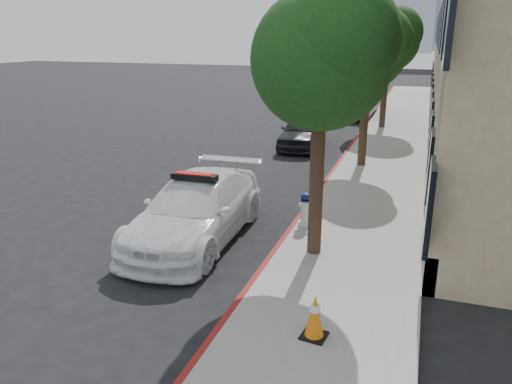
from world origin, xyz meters
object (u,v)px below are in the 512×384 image
object	(u,v)px
fire_hydrant	(305,210)
traffic_cone	(315,316)
parked_car_mid	(302,131)
parked_car_far	(359,103)
police_car	(196,209)

from	to	relation	value
fire_hydrant	traffic_cone	size ratio (longest dim) A/B	1.14
parked_car_mid	parked_car_far	size ratio (longest dim) A/B	0.83
police_car	parked_car_far	xyz separation A→B (m)	(1.20, 19.57, 0.06)
police_car	parked_car_far	size ratio (longest dim) A/B	1.06
fire_hydrant	police_car	bearing A→B (deg)	-135.66
parked_car_far	fire_hydrant	bearing A→B (deg)	-85.75
police_car	parked_car_mid	xyz separation A→B (m)	(0.02, 10.61, -0.06)
parked_car_mid	parked_car_far	world-z (taller)	parked_car_far
police_car	fire_hydrant	size ratio (longest dim) A/B	6.14
fire_hydrant	parked_car_mid	bearing A→B (deg)	119.04
parked_car_far	fire_hydrant	xyz separation A→B (m)	(1.15, -18.24, -0.25)
parked_car_mid	parked_car_far	bearing A→B (deg)	79.38
police_car	parked_car_mid	distance (m)	10.61
parked_car_mid	fire_hydrant	distance (m)	9.57
parked_car_far	traffic_cone	distance (m)	23.00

